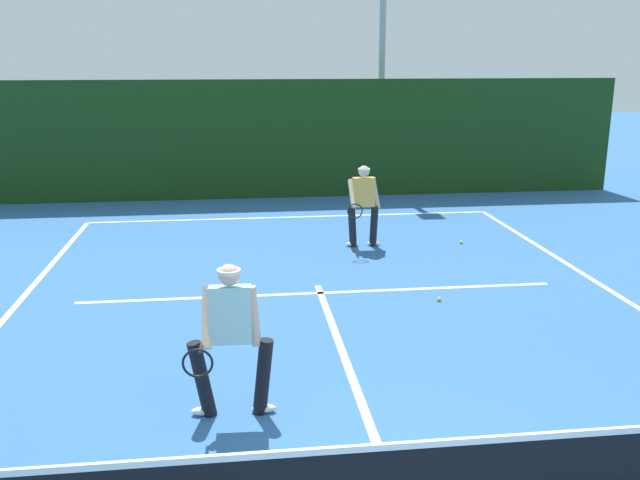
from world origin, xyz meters
TOP-DOWN VIEW (x-y plane):
  - court_line_baseline_far at (0.00, 11.38)m, footprint 9.21×0.10m
  - court_line_service at (0.00, 6.05)m, footprint 7.50×0.10m
  - court_line_centre at (0.00, 3.20)m, footprint 0.10×6.40m
  - player_near at (-1.37, 2.39)m, footprint 0.90×0.83m
  - player_far at (1.17, 8.70)m, footprint 0.76×0.84m
  - tennis_ball at (1.75, 5.45)m, footprint 0.07×0.07m
  - tennis_ball_extra at (3.15, 8.62)m, footprint 0.07×0.07m
  - back_fence_windscreen at (0.00, 13.75)m, footprint 17.88×0.12m
  - light_pole at (2.88, 15.27)m, footprint 0.55×0.44m

SIDE VIEW (x-z plane):
  - court_line_baseline_far at x=0.00m, z-range 0.00..0.01m
  - court_line_service at x=0.00m, z-range 0.00..0.01m
  - court_line_centre at x=0.00m, z-range 0.00..0.01m
  - tennis_ball at x=1.75m, z-range 0.00..0.07m
  - tennis_ball_extra at x=3.15m, z-range 0.00..0.07m
  - player_far at x=1.17m, z-range 0.08..1.67m
  - player_near at x=-1.37m, z-range 0.08..1.72m
  - back_fence_windscreen at x=0.00m, z-range 0.00..3.05m
  - light_pole at x=2.88m, z-range 0.85..8.59m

